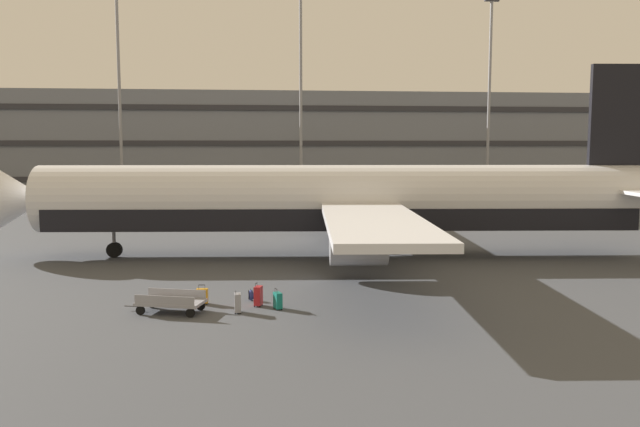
{
  "coord_description": "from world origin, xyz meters",
  "views": [
    {
      "loc": [
        -6.5,
        -39.32,
        6.68
      ],
      "look_at": [
        -2.98,
        -5.21,
        3.0
      ],
      "focal_mm": 36.07,
      "sensor_mm": 36.0,
      "label": 1
    }
  ],
  "objects_px": {
    "airliner": "(348,202)",
    "suitcase_black": "(278,300)",
    "suitcase_upright": "(238,303)",
    "baggage_cart": "(171,302)",
    "backpack_scuffed": "(251,295)",
    "suitcase_teal": "(202,296)",
    "suitcase_small": "(258,296)"
  },
  "relations": [
    {
      "from": "airliner",
      "to": "suitcase_upright",
      "type": "distance_m",
      "value": 14.22
    },
    {
      "from": "airliner",
      "to": "suitcase_small",
      "type": "bearing_deg",
      "value": -115.29
    },
    {
      "from": "suitcase_upright",
      "to": "baggage_cart",
      "type": "bearing_deg",
      "value": 173.37
    },
    {
      "from": "airliner",
      "to": "backpack_scuffed",
      "type": "relative_size",
      "value": 80.42
    },
    {
      "from": "suitcase_small",
      "to": "baggage_cart",
      "type": "bearing_deg",
      "value": -169.1
    },
    {
      "from": "suitcase_black",
      "to": "suitcase_teal",
      "type": "xyz_separation_m",
      "value": [
        -3.13,
        1.2,
        -0.02
      ]
    },
    {
      "from": "suitcase_teal",
      "to": "backpack_scuffed",
      "type": "xyz_separation_m",
      "value": [
        2.06,
        0.41,
        -0.12
      ]
    },
    {
      "from": "suitcase_upright",
      "to": "suitcase_black",
      "type": "height_order",
      "value": "suitcase_upright"
    },
    {
      "from": "airliner",
      "to": "suitcase_teal",
      "type": "xyz_separation_m",
      "value": [
        -7.76,
        -10.85,
        -2.96
      ]
    },
    {
      "from": "suitcase_black",
      "to": "backpack_scuffed",
      "type": "bearing_deg",
      "value": 123.75
    },
    {
      "from": "backpack_scuffed",
      "to": "baggage_cart",
      "type": "distance_m",
      "value": 3.63
    },
    {
      "from": "suitcase_small",
      "to": "airliner",
      "type": "bearing_deg",
      "value": 64.71
    },
    {
      "from": "airliner",
      "to": "suitcase_black",
      "type": "relative_size",
      "value": 48.55
    },
    {
      "from": "baggage_cart",
      "to": "backpack_scuffed",
      "type": "bearing_deg",
      "value": 27.95
    },
    {
      "from": "suitcase_upright",
      "to": "baggage_cart",
      "type": "xyz_separation_m",
      "value": [
        -2.66,
        0.31,
        0.01
      ]
    },
    {
      "from": "suitcase_teal",
      "to": "backpack_scuffed",
      "type": "relative_size",
      "value": 1.61
    },
    {
      "from": "airliner",
      "to": "suitcase_upright",
      "type": "bearing_deg",
      "value": -116.64
    },
    {
      "from": "airliner",
      "to": "suitcase_teal",
      "type": "height_order",
      "value": "airliner"
    },
    {
      "from": "suitcase_black",
      "to": "baggage_cart",
      "type": "bearing_deg",
      "value": -178.88
    },
    {
      "from": "backpack_scuffed",
      "to": "suitcase_teal",
      "type": "bearing_deg",
      "value": -168.62
    },
    {
      "from": "suitcase_upright",
      "to": "suitcase_small",
      "type": "xyz_separation_m",
      "value": [
        0.83,
        0.98,
        0.03
      ]
    },
    {
      "from": "suitcase_black",
      "to": "baggage_cart",
      "type": "relative_size",
      "value": 0.26
    },
    {
      "from": "suitcase_teal",
      "to": "suitcase_black",
      "type": "bearing_deg",
      "value": -20.95
    },
    {
      "from": "suitcase_upright",
      "to": "suitcase_black",
      "type": "distance_m",
      "value": 1.66
    },
    {
      "from": "airliner",
      "to": "backpack_scuffed",
      "type": "xyz_separation_m",
      "value": [
        -5.71,
        -10.44,
        -3.08
      ]
    },
    {
      "from": "suitcase_upright",
      "to": "baggage_cart",
      "type": "distance_m",
      "value": 2.68
    },
    {
      "from": "suitcase_upright",
      "to": "suitcase_black",
      "type": "relative_size",
      "value": 1.01
    },
    {
      "from": "suitcase_black",
      "to": "backpack_scuffed",
      "type": "height_order",
      "value": "suitcase_black"
    },
    {
      "from": "suitcase_black",
      "to": "backpack_scuffed",
      "type": "xyz_separation_m",
      "value": [
        -1.08,
        1.61,
        -0.14
      ]
    },
    {
      "from": "suitcase_small",
      "to": "suitcase_teal",
      "type": "distance_m",
      "value": 2.43
    },
    {
      "from": "suitcase_small",
      "to": "backpack_scuffed",
      "type": "bearing_deg",
      "value": 105.88
    },
    {
      "from": "suitcase_teal",
      "to": "suitcase_small",
      "type": "bearing_deg",
      "value": -14.6
    }
  ]
}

